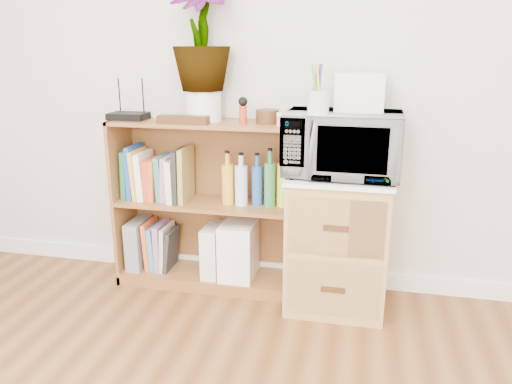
% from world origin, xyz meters
% --- Properties ---
extents(skirting_board, '(4.00, 0.02, 0.10)m').
position_xyz_m(skirting_board, '(0.00, 2.24, 0.05)').
color(skirting_board, white).
rests_on(skirting_board, ground).
extents(bookshelf, '(1.00, 0.30, 0.95)m').
position_xyz_m(bookshelf, '(-0.35, 2.10, 0.47)').
color(bookshelf, brown).
rests_on(bookshelf, ground).
extents(wicker_unit, '(0.50, 0.45, 0.70)m').
position_xyz_m(wicker_unit, '(0.40, 2.02, 0.35)').
color(wicker_unit, '#9E7542').
rests_on(wicker_unit, ground).
extents(microwave, '(0.57, 0.39, 0.31)m').
position_xyz_m(microwave, '(0.40, 2.02, 0.88)').
color(microwave, silver).
rests_on(microwave, wicker_unit).
extents(pen_cup, '(0.10, 0.10, 0.11)m').
position_xyz_m(pen_cup, '(0.28, 1.92, 1.09)').
color(pen_cup, silver).
rests_on(pen_cup, microwave).
extents(small_appliance, '(0.23, 0.20, 0.19)m').
position_xyz_m(small_appliance, '(0.47, 2.09, 1.12)').
color(small_appliance, silver).
rests_on(small_appliance, microwave).
extents(router, '(0.20, 0.14, 0.04)m').
position_xyz_m(router, '(-0.76, 2.08, 0.97)').
color(router, black).
rests_on(router, bookshelf).
extents(white_bowl, '(0.13, 0.13, 0.03)m').
position_xyz_m(white_bowl, '(-0.55, 2.07, 0.97)').
color(white_bowl, silver).
rests_on(white_bowl, bookshelf).
extents(plant_pot, '(0.19, 0.19, 0.16)m').
position_xyz_m(plant_pot, '(-0.34, 2.12, 1.03)').
color(plant_pot, white).
rests_on(plant_pot, bookshelf).
extents(potted_plant, '(0.31, 0.31, 0.56)m').
position_xyz_m(potted_plant, '(-0.34, 2.12, 1.39)').
color(potted_plant, '#326729').
rests_on(potted_plant, plant_pot).
extents(trinket_box, '(0.27, 0.07, 0.04)m').
position_xyz_m(trinket_box, '(-0.42, 2.00, 0.97)').
color(trinket_box, '#321F0D').
rests_on(trinket_box, bookshelf).
extents(kokeshi_doll, '(0.04, 0.04, 0.09)m').
position_xyz_m(kokeshi_doll, '(-0.11, 2.06, 1.00)').
color(kokeshi_doll, '#B63316').
rests_on(kokeshi_doll, bookshelf).
extents(wooden_bowl, '(0.12, 0.12, 0.07)m').
position_xyz_m(wooden_bowl, '(0.01, 2.11, 0.99)').
color(wooden_bowl, '#331F0E').
rests_on(wooden_bowl, bookshelf).
extents(paint_jars, '(0.12, 0.04, 0.06)m').
position_xyz_m(paint_jars, '(0.12, 2.01, 0.98)').
color(paint_jars, pink).
rests_on(paint_jars, bookshelf).
extents(file_box, '(0.09, 0.23, 0.29)m').
position_xyz_m(file_box, '(-0.76, 2.10, 0.21)').
color(file_box, gray).
rests_on(file_box, bookshelf).
extents(magazine_holder_left, '(0.09, 0.23, 0.29)m').
position_xyz_m(magazine_holder_left, '(-0.30, 2.09, 0.22)').
color(magazine_holder_left, silver).
rests_on(magazine_holder_left, bookshelf).
extents(magazine_holder_mid, '(0.10, 0.26, 0.32)m').
position_xyz_m(magazine_holder_mid, '(-0.19, 2.09, 0.23)').
color(magazine_holder_mid, white).
rests_on(magazine_holder_mid, bookshelf).
extents(magazine_holder_right, '(0.10, 0.26, 0.32)m').
position_xyz_m(magazine_holder_right, '(-0.11, 2.09, 0.23)').
color(magazine_holder_right, white).
rests_on(magazine_holder_right, bookshelf).
extents(cookbooks, '(0.38, 0.20, 0.30)m').
position_xyz_m(cookbooks, '(-0.62, 2.10, 0.63)').
color(cookbooks, '#1A6238').
rests_on(cookbooks, bookshelf).
extents(liquor_bottles, '(0.46, 0.07, 0.31)m').
position_xyz_m(liquor_bottles, '(-0.02, 2.10, 0.64)').
color(liquor_bottles, gold).
rests_on(liquor_bottles, bookshelf).
extents(lower_books, '(0.17, 0.19, 0.29)m').
position_xyz_m(lower_books, '(-0.63, 2.10, 0.20)').
color(lower_books, '#D35625').
rests_on(lower_books, bookshelf).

